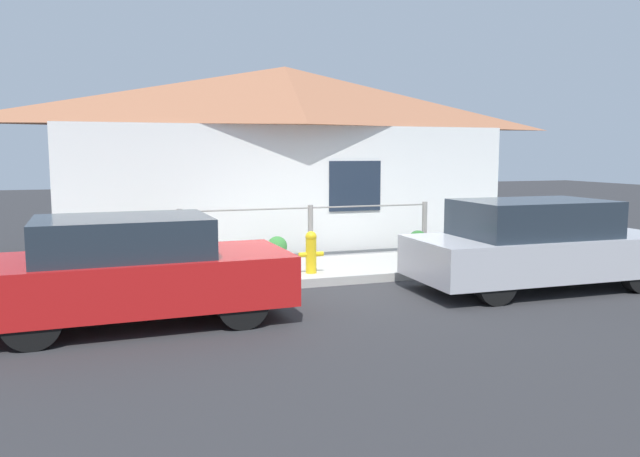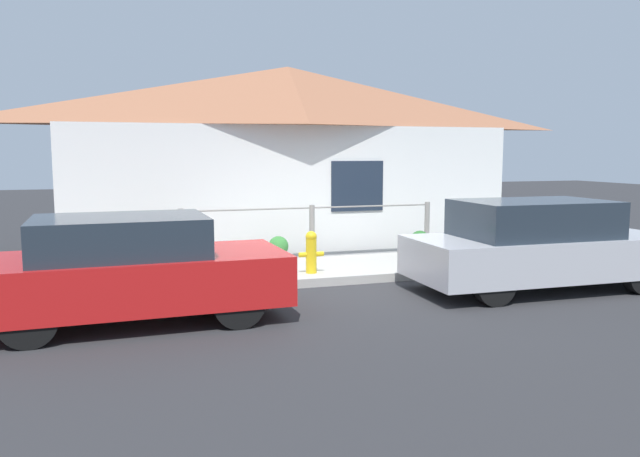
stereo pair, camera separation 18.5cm
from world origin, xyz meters
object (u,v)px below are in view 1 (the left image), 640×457
object	(u,v)px
car_right	(538,245)
potted_plant_by_fence	(145,252)
fire_hydrant	(311,251)
potted_plant_near_hydrant	(277,248)
potted_plant_corner	(418,242)
car_left	(134,270)

from	to	relation	value
car_right	potted_plant_by_fence	bearing A→B (deg)	155.76
fire_hydrant	potted_plant_by_fence	bearing A→B (deg)	158.39
car_right	potted_plant_by_fence	world-z (taller)	car_right
potted_plant_near_hydrant	potted_plant_corner	distance (m)	2.70
fire_hydrant	potted_plant_by_fence	world-z (taller)	fire_hydrant
fire_hydrant	potted_plant_near_hydrant	xyz separation A→B (m)	(-0.25, 1.21, -0.11)
potted_plant_near_hydrant	potted_plant_by_fence	distance (m)	2.34
potted_plant_corner	potted_plant_near_hydrant	bearing A→B (deg)	172.25
car_left	fire_hydrant	distance (m)	3.34
potted_plant_near_hydrant	potted_plant_corner	size ratio (longest dim) A/B	0.92
car_left	potted_plant_by_fence	size ratio (longest dim) A/B	6.48
potted_plant_by_fence	fire_hydrant	bearing A→B (deg)	-21.61
car_left	fire_hydrant	xyz separation A→B (m)	(2.88, 1.68, -0.17)
car_right	fire_hydrant	xyz separation A→B (m)	(-3.17, 1.68, -0.19)
potted_plant_near_hydrant	potted_plant_by_fence	bearing A→B (deg)	-175.52
fire_hydrant	potted_plant_near_hydrant	bearing A→B (deg)	101.76
car_right	potted_plant_by_fence	distance (m)	6.36
fire_hydrant	potted_plant_by_fence	size ratio (longest dim) A/B	1.19
car_right	potted_plant_near_hydrant	distance (m)	4.49
car_left	potted_plant_corner	bearing A→B (deg)	23.90
car_left	potted_plant_by_fence	world-z (taller)	car_left
potted_plant_by_fence	car_right	bearing A→B (deg)	-25.18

